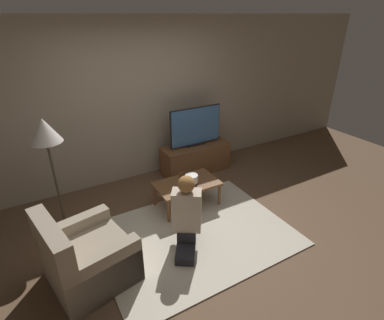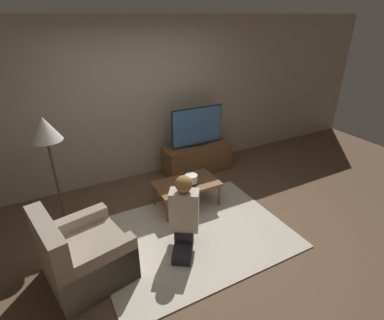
{
  "view_description": "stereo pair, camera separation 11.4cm",
  "coord_description": "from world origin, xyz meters",
  "views": [
    {
      "loc": [
        -1.57,
        -2.64,
        2.59
      ],
      "look_at": [
        0.36,
        0.71,
        0.7
      ],
      "focal_mm": 28.0,
      "sensor_mm": 36.0,
      "label": 1
    },
    {
      "loc": [
        -1.47,
        -2.7,
        2.59
      ],
      "look_at": [
        0.36,
        0.71,
        0.7
      ],
      "focal_mm": 28.0,
      "sensor_mm": 36.0,
      "label": 2
    }
  ],
  "objects": [
    {
      "name": "person_kneeling",
      "position": [
        -0.19,
        -0.12,
        0.5
      ],
      "size": [
        0.63,
        0.78,
        0.97
      ],
      "rotation": [
        0.0,
        0.0,
        2.56
      ],
      "color": "#232328",
      "rests_on": "rug"
    },
    {
      "name": "tv",
      "position": [
        0.9,
        1.53,
        0.86
      ],
      "size": [
        0.96,
        0.08,
        0.68
      ],
      "color": "black",
      "rests_on": "tv_stand"
    },
    {
      "name": "coffee_table",
      "position": [
        0.23,
        0.64,
        0.35
      ],
      "size": [
        0.91,
        0.55,
        0.39
      ],
      "color": "brown",
      "rests_on": "ground_plane"
    },
    {
      "name": "rug",
      "position": [
        0.0,
        0.0,
        0.01
      ],
      "size": [
        2.4,
        1.81,
        0.02
      ],
      "color": "beige",
      "rests_on": "ground_plane"
    },
    {
      "name": "floor_lamp",
      "position": [
        -1.43,
        1.01,
        1.3
      ],
      "size": [
        0.37,
        0.37,
        1.54
      ],
      "color": "#4C4233",
      "rests_on": "ground_plane"
    },
    {
      "name": "tv_stand",
      "position": [
        0.9,
        1.52,
        0.26
      ],
      "size": [
        1.21,
        0.45,
        0.51
      ],
      "color": "brown",
      "rests_on": "ground_plane"
    },
    {
      "name": "picture_frame",
      "position": [
        0.21,
        0.72,
        0.47
      ],
      "size": [
        0.11,
        0.01,
        0.15
      ],
      "color": "brown",
      "rests_on": "coffee_table"
    },
    {
      "name": "ground_plane",
      "position": [
        0.0,
        0.0,
        0.0
      ],
      "size": [
        10.0,
        10.0,
        0.0
      ],
      "primitive_type": "plane",
      "color": "brown"
    },
    {
      "name": "armchair",
      "position": [
        -1.35,
        -0.05,
        0.29
      ],
      "size": [
        0.95,
        0.96,
        0.86
      ],
      "rotation": [
        0.0,
        0.0,
        1.77
      ],
      "color": "gray",
      "rests_on": "ground_plane"
    },
    {
      "name": "table_lamp",
      "position": [
        0.25,
        0.54,
        0.49
      ],
      "size": [
        0.18,
        0.18,
        0.17
      ],
      "color": "#4C3823",
      "rests_on": "coffee_table"
    },
    {
      "name": "wall_back",
      "position": [
        0.0,
        1.93,
        1.3
      ],
      "size": [
        10.0,
        0.06,
        2.6
      ],
      "color": "tan",
      "rests_on": "ground_plane"
    }
  ]
}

